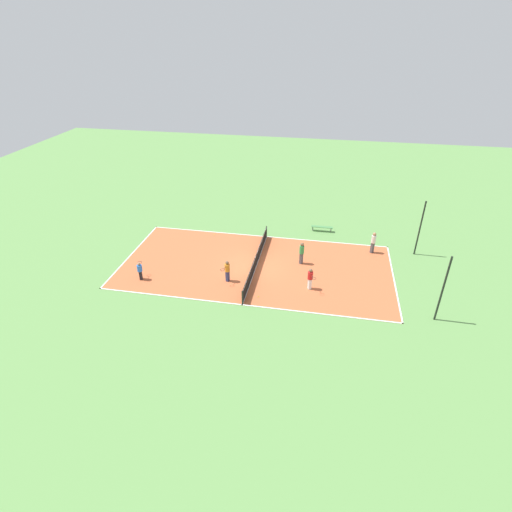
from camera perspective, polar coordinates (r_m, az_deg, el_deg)
ground_plane at (r=30.50m, az=0.00°, el=-1.46°), size 80.00×80.00×0.00m
court_surface at (r=30.49m, az=0.00°, el=-1.44°), size 9.99×20.45×0.02m
tennis_net at (r=30.21m, az=0.00°, el=-0.58°), size 9.79×0.10×1.03m
bench at (r=35.98m, az=9.41°, el=4.08°), size 0.36×1.90×0.45m
player_coach_red at (r=27.70m, az=7.76°, el=-3.07°), size 0.98×0.72×1.62m
player_near_blue at (r=29.73m, az=-16.26°, el=-1.91°), size 0.99×0.65×1.39m
player_center_orange at (r=28.32m, az=-4.13°, el=-1.97°), size 0.99×0.61×1.65m
player_far_green at (r=30.48m, az=6.54°, el=0.63°), size 0.48×0.48×1.80m
player_far_white at (r=33.11m, az=16.42°, el=2.05°), size 0.51×0.51×1.80m
tennis_ball_right_alley at (r=35.14m, az=-5.99°, el=3.05°), size 0.07×0.07×0.07m
tennis_ball_midcourt at (r=27.15m, az=0.33°, el=-5.81°), size 0.07×0.07×0.07m
fence_post_back_left at (r=33.51m, az=22.37°, el=3.64°), size 0.12×0.12×4.57m
fence_post_back_right at (r=26.43m, az=25.13°, el=-4.35°), size 0.12×0.12×4.57m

